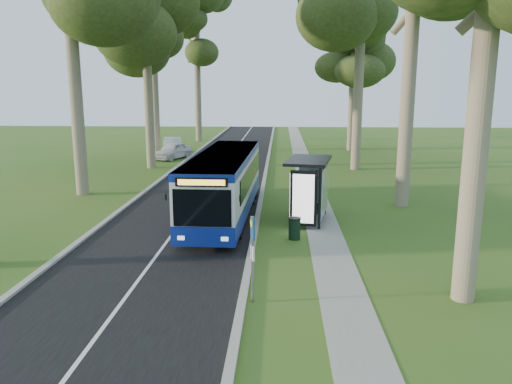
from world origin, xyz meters
The scene contains 16 objects.
ground centered at (0.00, 0.00, 0.00)m, with size 120.00×120.00×0.00m, color #2F571B.
road centered at (-3.50, 10.00, 0.01)m, with size 7.00×100.00×0.02m, color black.
kerb_east centered at (0.00, 10.00, 0.06)m, with size 0.25×100.00×0.12m, color #9E9B93.
kerb_west centered at (-7.00, 10.00, 0.06)m, with size 0.25×100.00×0.12m, color #9E9B93.
centre_line centered at (-3.50, 10.00, 0.02)m, with size 0.12×100.00×0.01m, color white.
footpath centered at (3.00, 10.00, 0.01)m, with size 1.50×100.00×0.02m, color gray.
bus centered at (-1.59, 3.24, 1.59)m, with size 2.79×11.68×3.08m.
bus_stop_sign centered at (0.30, -6.52, 1.61)m, with size 0.15×0.36×2.58m.
bus_shelter centered at (2.52, 2.28, 2.07)m, with size 2.41×3.67×2.92m.
litter_bin centered at (1.68, -0.28, 0.46)m, with size 0.52×0.52×0.91m.
car_white centered at (-8.38, 22.95, 0.72)m, with size 1.69×4.21×1.43m, color silver.
car_silver centered at (-8.94, 25.79, 0.78)m, with size 1.66×4.76×1.57m, color #B0B3B8.
tree_west_c centered at (-9.00, 18.00, 11.24)m, with size 5.20×5.20×15.18m.
tree_west_d centered at (-11.00, 28.00, 12.01)m, with size 5.20×5.20×16.22m.
tree_west_e centered at (-8.50, 38.00, 12.63)m, with size 5.20×5.20×17.07m.
tree_east_d centered at (8.00, 30.00, 9.53)m, with size 5.20×5.20×12.85m.
Camera 1 is at (1.07, -20.09, 6.14)m, focal length 35.00 mm.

